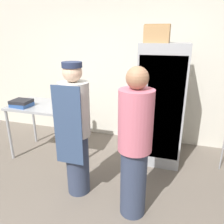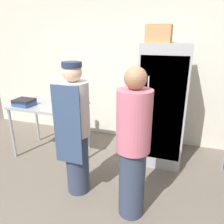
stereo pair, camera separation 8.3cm
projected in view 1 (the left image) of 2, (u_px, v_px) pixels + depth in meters
The scene contains 9 objects.
back_wall at pixel (131, 67), 4.03m from camera, with size 6.40×0.12×2.77m, color silver.
refrigerator at pixel (161, 105), 3.38m from camera, with size 0.68×0.70×1.85m.
prep_counter at pixel (47, 111), 3.54m from camera, with size 1.14×0.72×0.88m.
donut_box at pixel (65, 105), 3.38m from camera, with size 0.29×0.22×0.26m.
blender_pitcher at pixel (61, 94), 3.66m from camera, with size 0.11×0.11×0.28m.
binder_stack at pixel (22, 103), 3.43m from camera, with size 0.32×0.28×0.11m.
cardboard_storage_box at pixel (157, 34), 2.99m from camera, with size 0.34×0.35×0.24m.
person_baker at pixel (76, 130), 2.61m from camera, with size 0.35×0.37×1.67m.
person_customer at pixel (135, 146), 2.27m from camera, with size 0.36×0.36×1.68m.
Camera 1 is at (0.83, -1.65, 1.94)m, focal length 35.00 mm.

